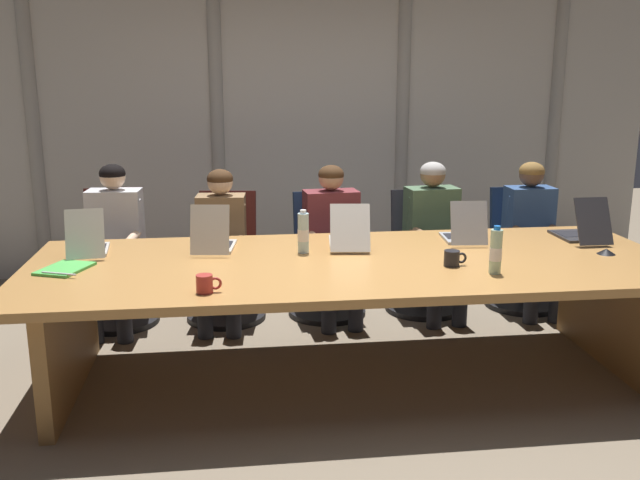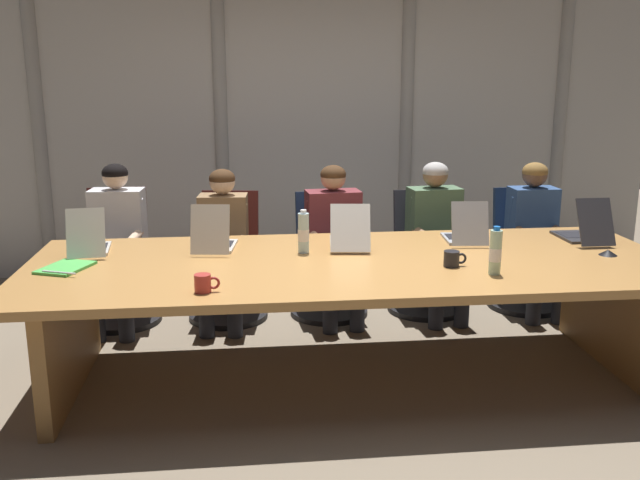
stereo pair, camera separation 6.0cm
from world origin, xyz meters
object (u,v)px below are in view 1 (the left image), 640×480
(water_bottle_primary, at_px, (303,233))
(spiral_notepad, at_px, (65,269))
(laptop_center, at_px, (349,237))
(person_right_end, at_px, (533,228))
(office_chair_right_end, at_px, (522,261))
(office_chair_center, at_px, (325,268))
(person_center, at_px, (334,233))
(laptop_right_end, at_px, (580,231))
(person_left_end, at_px, (114,238))
(laptop_right_mid, at_px, (463,233))
(laptop_left_end, at_px, (88,245))
(water_bottle_secondary, at_px, (496,252))
(office_chair_left_end, at_px, (117,273))
(office_chair_right_mid, at_px, (423,265))
(laptop_left_mid, at_px, (214,241))
(person_left_mid, at_px, (221,239))
(person_right_mid, at_px, (435,230))
(coffee_mug_far, at_px, (452,258))
(conference_mic_left_side, at_px, (606,251))
(coffee_mug_near, at_px, (205,284))

(water_bottle_primary, xyz_separation_m, spiral_notepad, (-1.38, -0.23, -0.12))
(laptop_center, distance_m, person_right_end, 1.71)
(office_chair_right_end, height_order, spiral_notepad, office_chair_right_end)
(office_chair_center, xyz_separation_m, person_center, (0.04, -0.16, 0.31))
(laptop_right_end, bearing_deg, person_left_end, 76.54)
(laptop_right_mid, bearing_deg, office_chair_center, 48.34)
(laptop_center, bearing_deg, laptop_left_end, 96.71)
(person_center, distance_m, water_bottle_secondary, 1.60)
(office_chair_left_end, height_order, person_center, person_center)
(laptop_right_mid, xyz_separation_m, office_chair_right_mid, (-0.03, 0.84, -0.45))
(person_left_end, distance_m, water_bottle_primary, 1.54)
(office_chair_center, relative_size, person_right_end, 0.80)
(laptop_right_mid, height_order, spiral_notepad, laptop_right_mid)
(laptop_left_mid, bearing_deg, laptop_center, -82.00)
(water_bottle_primary, relative_size, water_bottle_secondary, 1.00)
(person_left_mid, relative_size, person_right_mid, 0.98)
(laptop_center, relative_size, person_left_end, 0.41)
(person_right_end, bearing_deg, office_chair_center, -95.71)
(spiral_notepad, bearing_deg, water_bottle_secondary, 13.31)
(laptop_right_end, distance_m, person_right_mid, 1.07)
(office_chair_right_mid, xyz_separation_m, person_center, (-0.73, -0.16, 0.31))
(office_chair_center, height_order, office_chair_right_end, office_chair_right_end)
(office_chair_left_end, bearing_deg, coffee_mug_far, 52.87)
(person_right_end, height_order, spiral_notepad, person_right_end)
(office_chair_right_mid, relative_size, person_left_end, 0.77)
(laptop_left_mid, relative_size, water_bottle_secondary, 1.61)
(laptop_left_end, bearing_deg, conference_mic_left_side, -102.91)
(laptop_left_end, height_order, water_bottle_primary, laptop_left_end)
(laptop_left_end, height_order, person_left_end, person_left_end)
(water_bottle_primary, bearing_deg, person_left_end, 146.93)
(laptop_right_mid, xyz_separation_m, coffee_mug_far, (-0.25, -0.56, -0.01))
(person_left_mid, xyz_separation_m, coffee_mug_far, (1.34, -1.24, 0.14))
(office_chair_left_end, bearing_deg, person_right_end, 83.30)
(office_chair_right_mid, bearing_deg, coffee_mug_near, -44.31)
(office_chair_left_end, height_order, person_right_end, person_right_end)
(laptop_center, relative_size, conference_mic_left_side, 4.45)
(laptop_right_mid, height_order, office_chair_center, laptop_right_mid)
(water_bottle_primary, bearing_deg, person_center, 69.58)
(water_bottle_primary, bearing_deg, office_chair_left_end, 142.71)
(person_left_mid, bearing_deg, laptop_right_end, 77.76)
(laptop_right_end, xyz_separation_m, office_chair_right_end, (0.00, 0.89, -0.45))
(person_left_end, relative_size, person_right_end, 1.03)
(spiral_notepad, bearing_deg, laptop_right_end, 27.74)
(laptop_left_mid, bearing_deg, person_right_end, -66.31)
(laptop_left_mid, bearing_deg, conference_mic_left_side, -91.96)
(person_right_mid, bearing_deg, person_left_mid, -95.14)
(laptop_center, bearing_deg, office_chair_left_end, 68.52)
(person_left_end, xyz_separation_m, person_right_end, (3.14, -0.01, -0.02))
(office_chair_left_end, xyz_separation_m, person_center, (1.62, -0.16, 0.29))
(person_left_mid, bearing_deg, office_chair_center, 106.26)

